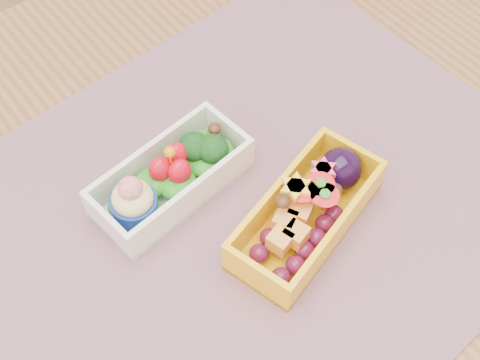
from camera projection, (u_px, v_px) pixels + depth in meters
table at (268, 269)px, 0.67m from camera, size 1.20×0.80×0.75m
placemat at (237, 212)px, 0.59m from camera, size 0.58×0.46×0.00m
bento_white at (171, 178)px, 0.58m from camera, size 0.15×0.08×0.06m
bento_yellow at (309, 211)px, 0.56m from camera, size 0.17×0.11×0.05m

